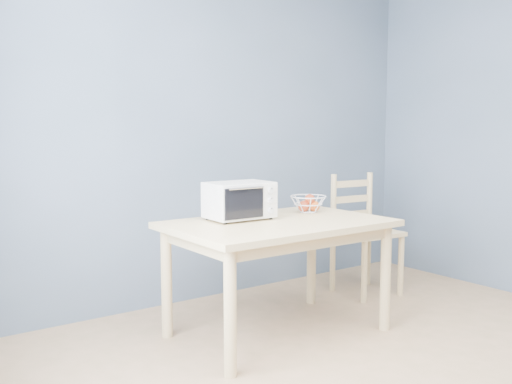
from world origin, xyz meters
TOP-DOWN VIEW (x-y plane):
  - room at (0.00, 0.00)m, footprint 4.01×4.51m
  - dining_table at (-0.14, 1.26)m, footprint 1.40×0.90m
  - toaster_oven at (-0.33, 1.45)m, footprint 0.43×0.32m
  - fruit_basket at (0.27, 1.44)m, footprint 0.30×0.30m
  - dining_chair at (1.03, 1.61)m, footprint 0.49×0.49m

SIDE VIEW (x-z plane):
  - dining_chair at x=1.03m, z-range -0.01..0.97m
  - dining_table at x=-0.14m, z-range 0.27..1.02m
  - fruit_basket at x=0.27m, z-range 0.75..0.88m
  - toaster_oven at x=-0.33m, z-range 0.76..1.00m
  - room at x=0.00m, z-range -0.01..2.61m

